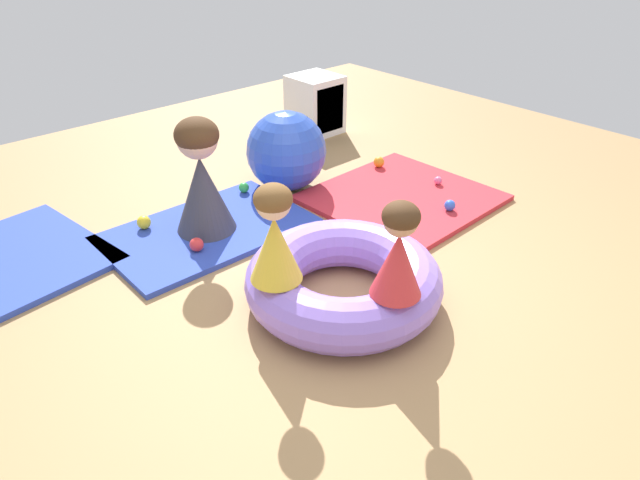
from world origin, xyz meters
TOP-DOWN VIEW (x-y plane):
  - ground_plane at (0.00, 0.00)m, footprint 8.00×8.00m
  - gym_mat_center_rear at (1.26, 0.66)m, footprint 1.31×1.24m
  - gym_mat_near_left at (-0.14, 1.24)m, footprint 1.40×0.90m
  - inflatable_cushion at (0.01, 0.03)m, footprint 1.13×1.13m
  - child_in_yellow at (-0.39, 0.13)m, footprint 0.39×0.39m
  - child_in_red at (-0.03, -0.38)m, footprint 0.29×0.29m
  - adult_seated at (-0.14, 1.24)m, footprint 0.50×0.50m
  - play_ball_orange at (1.54, 1.16)m, footprint 0.09×0.09m
  - play_ball_yellow at (-0.46, 1.53)m, footprint 0.10×0.10m
  - play_ball_pink at (1.64, 0.60)m, footprint 0.07×0.07m
  - play_ball_blue at (1.34, 0.27)m, footprint 0.08×0.08m
  - play_ball_red at (-0.35, 1.03)m, footprint 0.09×0.09m
  - play_ball_green at (0.39, 1.54)m, footprint 0.08×0.08m
  - exercise_ball_large at (0.75, 1.44)m, footprint 0.63×0.63m
  - storage_cube at (1.79, 2.23)m, footprint 0.44×0.44m

SIDE VIEW (x-z plane):
  - ground_plane at x=0.00m, z-range 0.00..0.00m
  - gym_mat_center_rear at x=1.26m, z-range 0.00..0.04m
  - gym_mat_near_left at x=-0.14m, z-range 0.00..0.04m
  - play_ball_pink at x=1.64m, z-range 0.04..0.11m
  - play_ball_green at x=0.39m, z-range 0.04..0.12m
  - play_ball_blue at x=1.34m, z-range 0.04..0.12m
  - play_ball_orange at x=1.54m, z-range 0.04..0.13m
  - play_ball_red at x=-0.35m, z-range 0.04..0.13m
  - play_ball_yellow at x=-0.46m, z-range 0.04..0.14m
  - inflatable_cushion at x=0.01m, z-range 0.00..0.30m
  - storage_cube at x=1.79m, z-range 0.00..0.56m
  - exercise_ball_large at x=0.75m, z-range 0.00..0.63m
  - adult_seated at x=-0.14m, z-range 0.03..0.83m
  - child_in_red at x=-0.03m, z-range 0.30..0.81m
  - child_in_yellow at x=-0.39m, z-range 0.29..0.84m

